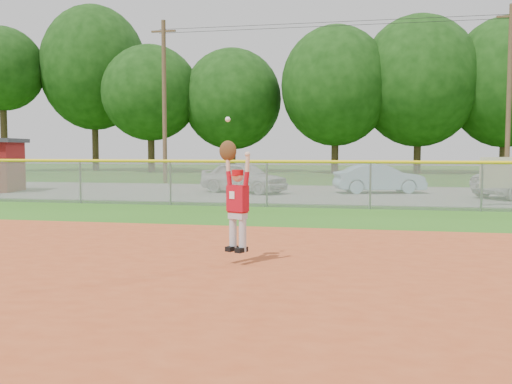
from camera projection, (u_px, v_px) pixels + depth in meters
ground at (153, 270)px, 8.98m from camera, size 120.00×120.00×0.00m
clay_infield at (48, 327)px, 6.05m from camera, size 24.00×16.00×0.04m
parking_strip at (292, 193)px, 24.62m from camera, size 44.00×10.00×0.03m
car_white_a at (244, 177)px, 24.45m from camera, size 4.21×3.00×1.33m
car_blue at (379, 178)px, 24.33m from camera, size 4.00×2.30×1.25m
sponsor_sign at (506, 174)px, 18.85m from camera, size 1.76×0.66×1.64m
outfield_fence at (267, 180)px, 18.69m from camera, size 40.06×0.10×1.55m
power_lines at (327, 96)px, 29.94m from camera, size 19.40×0.24×9.00m
tree_line at (342, 78)px, 45.27m from camera, size 62.37×13.00×14.43m
ballplayer at (236, 197)px, 9.22m from camera, size 0.58×0.40×2.18m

